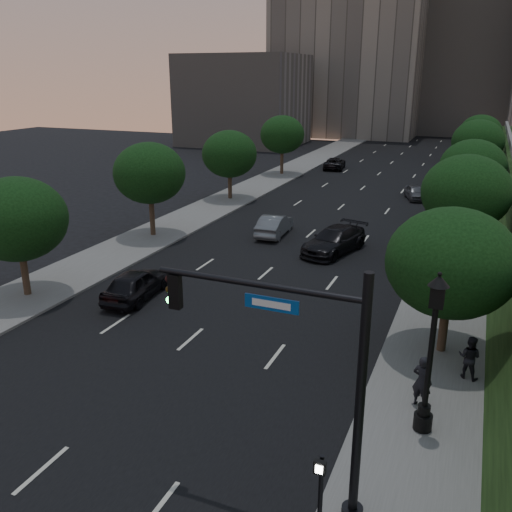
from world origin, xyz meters
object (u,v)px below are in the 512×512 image
at_px(sedan_far_right, 415,192).
at_px(pedestrian_c, 463,275).
at_px(street_lamp, 430,361).
at_px(pedestrian_a, 422,382).
at_px(sedan_mid_left, 274,225).
at_px(traffic_signal_mast, 316,392).
at_px(sedan_near_left, 136,284).
at_px(pedestrian_b, 469,357).
at_px(sedan_near_right, 334,240).
at_px(sedan_far_left, 335,163).

height_order(sedan_far_right, pedestrian_c, pedestrian_c).
xyz_separation_m(street_lamp, pedestrian_c, (0.54, 13.40, -1.71)).
bearing_deg(pedestrian_a, sedan_mid_left, -35.36).
height_order(sedan_mid_left, pedestrian_c, pedestrian_c).
bearing_deg(traffic_signal_mast, sedan_near_left, 140.65).
bearing_deg(street_lamp, pedestrian_a, 100.13).
bearing_deg(pedestrian_b, sedan_near_left, 8.79).
height_order(sedan_mid_left, pedestrian_a, pedestrian_a).
height_order(traffic_signal_mast, pedestrian_b, traffic_signal_mast).
height_order(street_lamp, pedestrian_a, street_lamp).
bearing_deg(sedan_far_right, sedan_mid_left, -135.68).
bearing_deg(traffic_signal_mast, pedestrian_b, 67.28).
relative_size(sedan_mid_left, sedan_near_right, 0.82).
distance_m(sedan_mid_left, sedan_far_right, 17.91).
height_order(sedan_near_right, pedestrian_c, pedestrian_c).
distance_m(sedan_far_right, pedestrian_a, 34.48).
xyz_separation_m(traffic_signal_mast, street_lamp, (2.35, 4.58, -1.04)).
xyz_separation_m(sedan_near_left, sedan_far_left, (-0.85, 43.31, -0.11)).
distance_m(pedestrian_a, pedestrian_b, 2.98).
xyz_separation_m(sedan_near_left, pedestrian_c, (15.60, 7.57, 0.13)).
bearing_deg(pedestrian_a, street_lamp, 120.62).
bearing_deg(sedan_near_left, traffic_signal_mast, 135.78).
height_order(sedan_near_left, pedestrian_a, pedestrian_a).
bearing_deg(sedan_near_right, street_lamp, -51.01).
bearing_deg(sedan_mid_left, sedan_near_right, 152.12).
height_order(sedan_far_left, pedestrian_b, pedestrian_b).
height_order(traffic_signal_mast, street_lamp, traffic_signal_mast).
height_order(street_lamp, sedan_mid_left, street_lamp).
xyz_separation_m(sedan_far_left, pedestrian_a, (15.67, -47.82, 0.41)).
xyz_separation_m(sedan_near_right, pedestrian_c, (8.06, -3.82, 0.10)).
xyz_separation_m(sedan_far_right, pedestrian_c, (5.16, -22.12, 0.27)).
bearing_deg(traffic_signal_mast, sedan_far_right, 93.23).
bearing_deg(pedestrian_c, sedan_far_left, -87.56).
bearing_deg(pedestrian_a, sedan_far_left, -51.37).
xyz_separation_m(sedan_far_left, sedan_near_right, (8.38, -31.93, 0.13)).
bearing_deg(traffic_signal_mast, pedestrian_c, 80.85).
relative_size(street_lamp, sedan_far_right, 1.45).
xyz_separation_m(sedan_mid_left, sedan_near_right, (5.02, -2.24, 0.06)).
xyz_separation_m(traffic_signal_mast, sedan_far_right, (-2.26, 40.10, -3.01)).
bearing_deg(pedestrian_b, sedan_far_right, -64.07).
relative_size(traffic_signal_mast, pedestrian_b, 4.08).
relative_size(sedan_near_right, pedestrian_a, 2.97).
bearing_deg(street_lamp, pedestrian_b, 72.88).
bearing_deg(pedestrian_b, sedan_near_right, -41.22).
bearing_deg(pedestrian_c, sedan_near_right, -47.59).
distance_m(sedan_near_left, pedestrian_b, 16.38).
relative_size(traffic_signal_mast, sedan_far_right, 1.81).
height_order(street_lamp, sedan_near_left, street_lamp).
distance_m(sedan_mid_left, sedan_near_right, 5.49).
bearing_deg(pedestrian_b, sedan_mid_left, -33.01).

